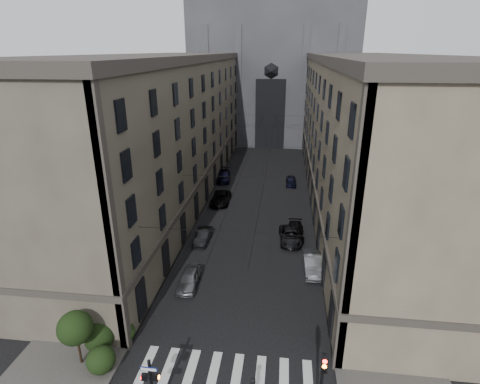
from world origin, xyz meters
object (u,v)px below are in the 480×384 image
at_px(pedestrian_signal_left, 151,384).
at_px(traffic_light_right, 322,381).
at_px(car_left_midfar, 221,198).
at_px(car_right_midnear, 290,236).
at_px(car_left_near, 189,279).
at_px(car_right_near, 312,263).
at_px(car_right_midfar, 295,232).
at_px(gothic_tower, 274,57).
at_px(car_left_midnear, 203,236).
at_px(car_right_far, 291,181).
at_px(car_left_far, 223,176).

bearing_deg(pedestrian_signal_left, traffic_light_right, 2.64).
relative_size(car_left_midfar, car_right_midnear, 1.05).
bearing_deg(car_left_near, car_right_midnear, 44.38).
height_order(car_left_midfar, car_right_near, car_right_near).
relative_size(car_left_midfar, car_right_midfar, 1.16).
xyz_separation_m(gothic_tower, car_left_near, (-4.61, -61.00, -17.10)).
bearing_deg(car_left_midnear, gothic_tower, 85.37).
height_order(car_left_near, car_right_midfar, car_left_near).
bearing_deg(car_right_far, car_left_near, -109.45).
distance_m(car_left_midfar, car_right_midnear, 13.51).
xyz_separation_m(pedestrian_signal_left, car_left_near, (-1.10, 12.46, -1.62)).
relative_size(car_left_midnear, car_left_midfar, 0.77).
height_order(traffic_light_right, car_left_midfar, traffic_light_right).
bearing_deg(gothic_tower, traffic_light_right, -85.62).
height_order(traffic_light_right, car_left_midnear, traffic_light_right).
distance_m(gothic_tower, car_left_far, 37.38).
bearing_deg(pedestrian_signal_left, car_right_midfar, 70.02).
xyz_separation_m(car_left_near, car_right_near, (10.81, 3.68, 0.07)).
bearing_deg(car_left_midfar, car_left_near, -89.43).
relative_size(car_left_far, car_right_far, 1.37).
height_order(car_left_midfar, car_right_midnear, car_left_midfar).
relative_size(pedestrian_signal_left, car_left_near, 0.98).
bearing_deg(car_left_far, car_left_midnear, -93.08).
bearing_deg(car_left_far, car_left_near, -92.88).
bearing_deg(car_right_midfar, car_left_far, 121.05).
relative_size(car_left_far, car_right_near, 1.12).
xyz_separation_m(car_left_midnear, car_left_midfar, (0.06, 10.92, 0.06)).
xyz_separation_m(car_left_midnear, car_right_midfar, (9.91, 2.30, -0.01)).
relative_size(gothic_tower, car_left_far, 11.08).
bearing_deg(car_right_near, car_left_near, -164.80).
height_order(car_left_midnear, car_left_midfar, car_left_midfar).
distance_m(car_left_midfar, car_right_midfar, 13.09).
bearing_deg(car_left_midnear, car_right_midnear, 7.55).
xyz_separation_m(car_left_midfar, car_right_midfar, (9.85, -8.62, -0.07)).
bearing_deg(traffic_light_right, car_right_far, 91.73).
xyz_separation_m(pedestrian_signal_left, traffic_light_right, (9.11, 0.42, 0.97)).
xyz_separation_m(car_left_midnear, car_right_near, (11.33, -4.37, 0.12)).
xyz_separation_m(traffic_light_right, car_right_near, (0.60, 15.72, -2.52)).
relative_size(car_left_far, car_right_midnear, 1.08).
bearing_deg(car_right_far, car_right_midfar, -89.97).
bearing_deg(car_left_midfar, traffic_light_right, -71.82).
relative_size(traffic_light_right, car_left_near, 1.27).
xyz_separation_m(car_left_midnear, car_right_midnear, (9.33, 1.09, 0.03)).
bearing_deg(gothic_tower, car_left_midfar, -96.88).
bearing_deg(car_left_midfar, car_right_near, -54.42).
distance_m(gothic_tower, car_left_midfar, 45.65).
height_order(gothic_tower, car_right_midfar, gothic_tower).
xyz_separation_m(car_left_midfar, car_left_far, (-1.13, 9.34, 0.05)).
xyz_separation_m(car_left_midfar, car_right_midnear, (9.27, -9.83, -0.04)).
xyz_separation_m(gothic_tower, car_left_midnear, (-5.13, -52.95, -17.15)).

